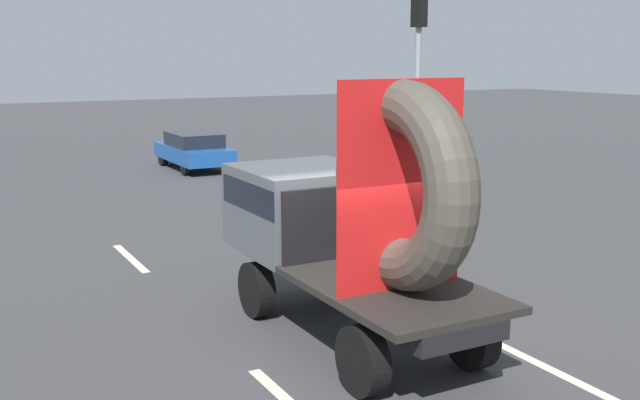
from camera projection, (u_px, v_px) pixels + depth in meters
ground_plane at (372, 343)px, 10.83m from camera, size 120.00×120.00×0.00m
flatbed_truck at (343, 216)px, 10.94m from camera, size 2.02×5.15×3.83m
distant_sedan at (194, 149)px, 27.18m from camera, size 1.74×4.07×1.33m
traffic_light at (418, 69)px, 20.05m from camera, size 0.42×0.36×5.73m
lane_dash_left_far at (130, 258)px, 15.35m from camera, size 0.16×2.36×0.01m
lane_dash_right_near at (540, 364)px, 10.10m from camera, size 0.16×2.73×0.01m
lane_dash_right_far at (279, 237)px, 17.14m from camera, size 0.16×2.71×0.01m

